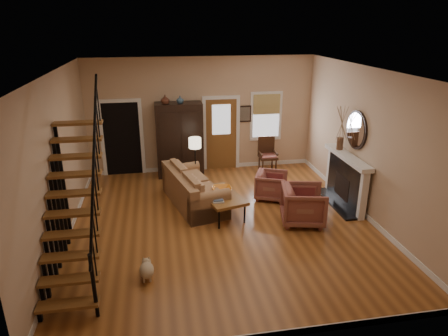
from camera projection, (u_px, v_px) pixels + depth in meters
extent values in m
plane|color=#9A5927|center=(223.00, 223.00, 8.84)|extent=(7.00, 7.00, 0.00)
plane|color=white|center=(222.00, 71.00, 7.70)|extent=(7.00, 7.00, 0.00)
cube|color=tan|center=(202.00, 115.00, 11.50)|extent=(6.50, 0.04, 3.30)
cube|color=tan|center=(58.00, 161.00, 7.75)|extent=(0.04, 7.00, 3.30)
cube|color=tan|center=(368.00, 144.00, 8.79)|extent=(0.04, 7.00, 3.30)
cube|color=black|center=(123.00, 138.00, 11.48)|extent=(1.00, 0.36, 2.10)
cube|color=brown|center=(221.00, 135.00, 11.78)|extent=(0.90, 0.06, 2.10)
cube|color=silver|center=(266.00, 116.00, 11.82)|extent=(0.96, 0.06, 1.46)
cube|color=black|center=(347.00, 181.00, 9.61)|extent=(0.24, 1.60, 1.15)
cube|color=white|center=(347.00, 157.00, 9.38)|extent=(0.30, 1.95, 0.10)
cylinder|color=silver|center=(356.00, 130.00, 9.18)|extent=(0.05, 0.90, 0.90)
imported|color=#4C2619|center=(165.00, 99.00, 10.72)|extent=(0.24, 0.24, 0.25)
imported|color=#334C60|center=(180.00, 100.00, 10.79)|extent=(0.20, 0.20, 0.21)
imported|color=orange|center=(222.00, 190.00, 9.18)|extent=(0.45, 0.45, 0.11)
imported|color=maroon|center=(303.00, 205.00, 8.73)|extent=(1.10, 1.08, 0.84)
imported|color=maroon|center=(271.00, 186.00, 9.97)|extent=(0.98, 0.97, 0.69)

